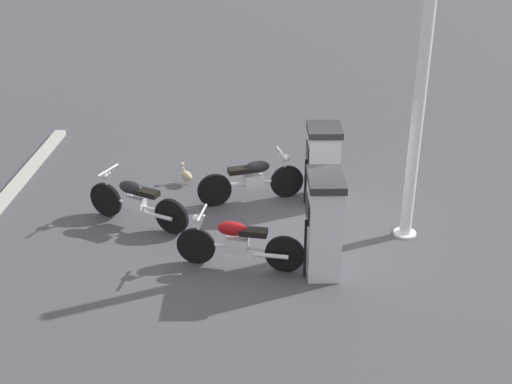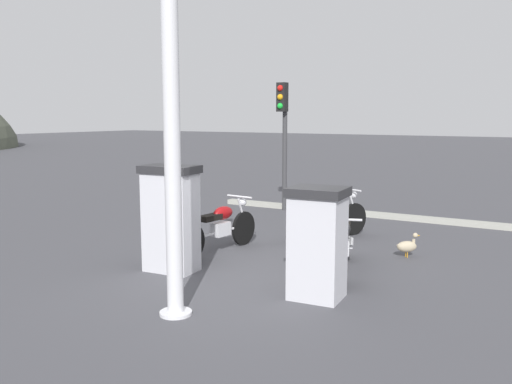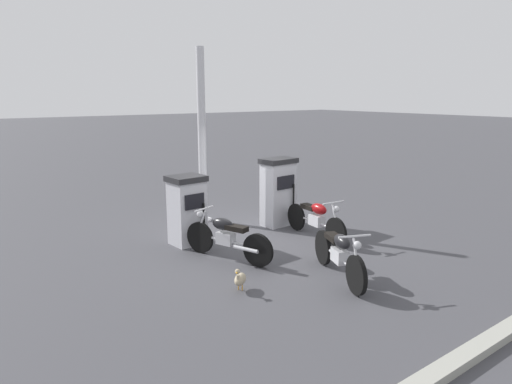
{
  "view_description": "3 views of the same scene",
  "coord_description": "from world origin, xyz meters",
  "views": [
    {
      "loc": [
        -0.21,
        10.77,
        6.11
      ],
      "look_at": [
        0.65,
        0.17,
        0.82
      ],
      "focal_mm": 48.83,
      "sensor_mm": 36.0,
      "label": 1
    },
    {
      "loc": [
        -6.92,
        -4.16,
        2.43
      ],
      "look_at": [
        0.19,
        0.12,
        1.25
      ],
      "focal_mm": 37.96,
      "sensor_mm": 36.0,
      "label": 2
    },
    {
      "loc": [
        8.2,
        -5.74,
        3.21
      ],
      "look_at": [
        0.73,
        -0.31,
        1.24
      ],
      "focal_mm": 32.62,
      "sensor_mm": 36.0,
      "label": 3
    }
  ],
  "objects": [
    {
      "name": "motorcycle_extra",
      "position": [
        2.81,
        -0.02,
        0.46
      ],
      "size": [
        1.95,
        0.93,
        0.97
      ],
      "color": "black",
      "rests_on": "ground"
    },
    {
      "name": "fuel_pump_near",
      "position": [
        -0.5,
        -1.25,
        0.76
      ],
      "size": [
        0.69,
        0.79,
        1.5
      ],
      "color": "silver",
      "rests_on": "ground"
    },
    {
      "name": "ground_plane",
      "position": [
        0.0,
        0.0,
        0.0
      ],
      "size": [
        120.0,
        120.0,
        0.0
      ],
      "primitive_type": "plane",
      "color": "#424247"
    },
    {
      "name": "motorcycle_near_pump",
      "position": [
        0.82,
        -1.09,
        0.46
      ],
      "size": [
        1.97,
        0.86,
        0.96
      ],
      "color": "black",
      "rests_on": "ground"
    },
    {
      "name": "wandering_duck",
      "position": [
        2.21,
        -1.71,
        0.21
      ],
      "size": [
        0.35,
        0.38,
        0.43
      ],
      "color": "tan",
      "rests_on": "ground"
    },
    {
      "name": "canopy_support_pole",
      "position": [
        -1.96,
        -0.02,
        2.08
      ],
      "size": [
        0.4,
        0.4,
        4.31
      ],
      "color": "silver",
      "rests_on": "ground"
    },
    {
      "name": "fuel_pump_far",
      "position": [
        -0.5,
        1.25,
        0.85
      ],
      "size": [
        0.62,
        0.91,
        1.67
      ],
      "color": "silver",
      "rests_on": "ground"
    },
    {
      "name": "motorcycle_far_pump",
      "position": [
        0.85,
        1.27,
        0.47
      ],
      "size": [
        2.08,
        0.56,
        0.96
      ],
      "color": "black",
      "rests_on": "ground"
    }
  ]
}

